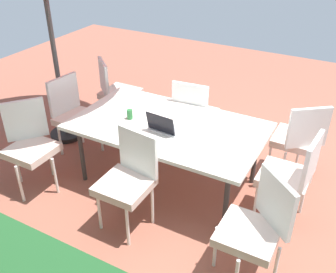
{
  "coord_description": "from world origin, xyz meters",
  "views": [
    {
      "loc": [
        -1.69,
        3.09,
        2.71
      ],
      "look_at": [
        0.0,
        0.0,
        0.59
      ],
      "focal_mm": 41.07,
      "sensor_mm": 36.0,
      "label": 1
    }
  ],
  "objects_px": {
    "chair_north": "(129,177)",
    "chair_southeast": "(116,90)",
    "dining_table": "(168,128)",
    "chair_west": "(292,174)",
    "chair_east": "(74,113)",
    "chair_northeast": "(30,142)",
    "laptop": "(164,127)",
    "chair_south": "(194,112)",
    "chair_southwest": "(299,137)",
    "cup": "(130,114)",
    "chair_northwest": "(256,226)"
  },
  "relations": [
    {
      "from": "dining_table",
      "to": "chair_east",
      "type": "xyz_separation_m",
      "value": [
        1.3,
        0.0,
        -0.14
      ]
    },
    {
      "from": "dining_table",
      "to": "chair_northeast",
      "type": "bearing_deg",
      "value": 30.98
    },
    {
      "from": "chair_northeast",
      "to": "chair_east",
      "type": "height_order",
      "value": "same"
    },
    {
      "from": "chair_northeast",
      "to": "chair_northwest",
      "type": "xyz_separation_m",
      "value": [
        -2.49,
        0.05,
        0.0
      ]
    },
    {
      "from": "chair_west",
      "to": "cup",
      "type": "distance_m",
      "value": 1.75
    },
    {
      "from": "chair_southwest",
      "to": "chair_northwest",
      "type": "bearing_deg",
      "value": 52.88
    },
    {
      "from": "chair_southwest",
      "to": "chair_northwest",
      "type": "relative_size",
      "value": 1.0
    },
    {
      "from": "chair_south",
      "to": "laptop",
      "type": "height_order",
      "value": "chair_south"
    },
    {
      "from": "dining_table",
      "to": "laptop",
      "type": "distance_m",
      "value": 0.16
    },
    {
      "from": "chair_northeast",
      "to": "laptop",
      "type": "relative_size",
      "value": 2.89
    },
    {
      "from": "chair_northeast",
      "to": "chair_east",
      "type": "distance_m",
      "value": 0.76
    },
    {
      "from": "chair_northwest",
      "to": "cup",
      "type": "height_order",
      "value": "chair_northwest"
    },
    {
      "from": "chair_southwest",
      "to": "laptop",
      "type": "height_order",
      "value": "chair_southwest"
    },
    {
      "from": "chair_southeast",
      "to": "chair_northeast",
      "type": "bearing_deg",
      "value": 131.23
    },
    {
      "from": "chair_southwest",
      "to": "cup",
      "type": "relative_size",
      "value": 9.28
    },
    {
      "from": "chair_southwest",
      "to": "chair_west",
      "type": "distance_m",
      "value": 0.71
    },
    {
      "from": "chair_southeast",
      "to": "cup",
      "type": "bearing_deg",
      "value": 174.93
    },
    {
      "from": "chair_east",
      "to": "chair_northeast",
      "type": "bearing_deg",
      "value": -169.91
    },
    {
      "from": "chair_east",
      "to": "cup",
      "type": "bearing_deg",
      "value": -88.52
    },
    {
      "from": "chair_south",
      "to": "chair_west",
      "type": "bearing_deg",
      "value": 147.6
    },
    {
      "from": "chair_north",
      "to": "chair_southeast",
      "type": "relative_size",
      "value": 1.0
    },
    {
      "from": "chair_northwest",
      "to": "chair_east",
      "type": "distance_m",
      "value": 2.66
    },
    {
      "from": "chair_southeast",
      "to": "cup",
      "type": "height_order",
      "value": "chair_southeast"
    },
    {
      "from": "dining_table",
      "to": "chair_north",
      "type": "height_order",
      "value": "chair_north"
    },
    {
      "from": "chair_north",
      "to": "dining_table",
      "type": "bearing_deg",
      "value": 97.81
    },
    {
      "from": "chair_southeast",
      "to": "chair_west",
      "type": "bearing_deg",
      "value": -155.23
    },
    {
      "from": "chair_north",
      "to": "chair_south",
      "type": "height_order",
      "value": "same"
    },
    {
      "from": "chair_northwest",
      "to": "chair_east",
      "type": "xyz_separation_m",
      "value": [
        2.53,
        -0.81,
        0.0
      ]
    },
    {
      "from": "dining_table",
      "to": "chair_west",
      "type": "relative_size",
      "value": 2.04
    },
    {
      "from": "chair_west",
      "to": "laptop",
      "type": "xyz_separation_m",
      "value": [
        1.29,
        0.15,
        0.23
      ]
    },
    {
      "from": "dining_table",
      "to": "chair_southwest",
      "type": "relative_size",
      "value": 2.04
    },
    {
      "from": "chair_southeast",
      "to": "laptop",
      "type": "distance_m",
      "value": 1.59
    },
    {
      "from": "chair_north",
      "to": "chair_south",
      "type": "xyz_separation_m",
      "value": [
        0.03,
        -1.48,
        0.0
      ]
    },
    {
      "from": "chair_south",
      "to": "chair_east",
      "type": "relative_size",
      "value": 1.0
    },
    {
      "from": "chair_west",
      "to": "laptop",
      "type": "relative_size",
      "value": 2.89
    },
    {
      "from": "chair_southeast",
      "to": "laptop",
      "type": "bearing_deg",
      "value": -174.27
    },
    {
      "from": "dining_table",
      "to": "cup",
      "type": "distance_m",
      "value": 0.44
    },
    {
      "from": "chair_east",
      "to": "laptop",
      "type": "bearing_deg",
      "value": -88.66
    },
    {
      "from": "chair_north",
      "to": "chair_south",
      "type": "bearing_deg",
      "value": 99.15
    },
    {
      "from": "dining_table",
      "to": "chair_southwest",
      "type": "distance_m",
      "value": 1.43
    },
    {
      "from": "dining_table",
      "to": "chair_south",
      "type": "height_order",
      "value": "chair_south"
    },
    {
      "from": "chair_north",
      "to": "chair_southeast",
      "type": "xyz_separation_m",
      "value": [
        1.25,
        -1.56,
        0.0
      ]
    },
    {
      "from": "chair_northwest",
      "to": "cup",
      "type": "xyz_separation_m",
      "value": [
        1.65,
        -0.73,
        0.24
      ]
    },
    {
      "from": "laptop",
      "to": "chair_southeast",
      "type": "bearing_deg",
      "value": -31.29
    },
    {
      "from": "chair_east",
      "to": "chair_southwest",
      "type": "bearing_deg",
      "value": -67.11
    },
    {
      "from": "chair_south",
      "to": "laptop",
      "type": "relative_size",
      "value": 2.89
    },
    {
      "from": "cup",
      "to": "laptop",
      "type": "bearing_deg",
      "value": 174.12
    },
    {
      "from": "chair_southeast",
      "to": "chair_northeast",
      "type": "height_order",
      "value": "same"
    },
    {
      "from": "chair_northwest",
      "to": "chair_east",
      "type": "bearing_deg",
      "value": -156.27
    },
    {
      "from": "chair_north",
      "to": "chair_west",
      "type": "xyz_separation_m",
      "value": [
        -1.31,
        -0.78,
        0.0
      ]
    }
  ]
}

